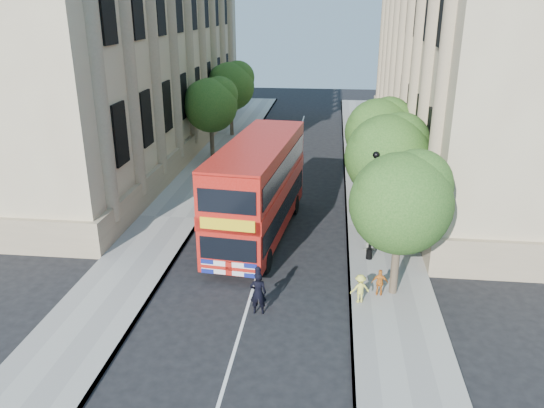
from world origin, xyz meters
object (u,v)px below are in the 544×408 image
(double_decker_bus, at_px, (258,187))
(box_van, at_px, (226,187))
(lamp_post, at_px, (372,211))
(woman_pedestrian, at_px, (369,233))
(police_constable, at_px, (258,293))

(double_decker_bus, bearing_deg, box_van, 129.62)
(lamp_post, relative_size, woman_pedestrian, 3.06)
(police_constable, xyz_separation_m, woman_pedestrian, (4.53, 6.02, 0.09))
(lamp_post, bearing_deg, box_van, 143.79)
(double_decker_bus, xyz_separation_m, police_constable, (0.99, -7.19, -1.83))
(box_van, distance_m, woman_pedestrian, 9.26)
(box_van, bearing_deg, lamp_post, -30.70)
(lamp_post, bearing_deg, police_constable, -132.08)
(police_constable, relative_size, woman_pedestrian, 1.04)
(police_constable, height_order, woman_pedestrian, woman_pedestrian)
(double_decker_bus, relative_size, box_van, 2.12)
(double_decker_bus, height_order, box_van, double_decker_bus)
(box_van, xyz_separation_m, police_constable, (3.40, -10.79, -0.51))
(woman_pedestrian, bearing_deg, box_van, -40.20)
(box_van, bearing_deg, police_constable, -67.03)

